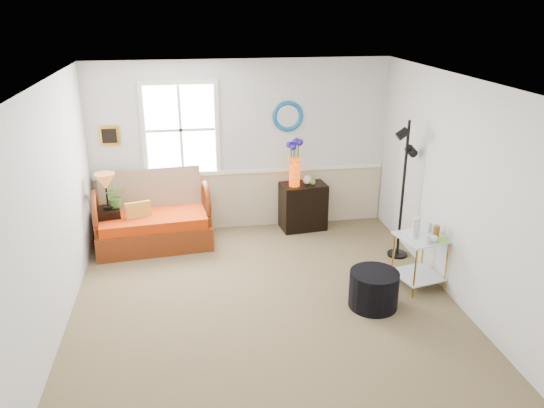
{
  "coord_description": "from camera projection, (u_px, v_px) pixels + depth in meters",
  "views": [
    {
      "loc": [
        -0.79,
        -5.29,
        3.36
      ],
      "look_at": [
        0.14,
        0.48,
        1.12
      ],
      "focal_mm": 35.0,
      "sensor_mm": 36.0,
      "label": 1
    }
  ],
  "objects": [
    {
      "name": "floor",
      "position": [
        267.0,
        309.0,
        6.2
      ],
      "size": [
        4.5,
        5.0,
        0.01
      ],
      "primitive_type": "cube",
      "color": "olive",
      "rests_on": "ground"
    },
    {
      "name": "cabinet",
      "position": [
        303.0,
        206.0,
        8.29
      ],
      "size": [
        0.73,
        0.51,
        0.73
      ],
      "primitive_type": null,
      "rotation": [
        0.0,
        0.0,
        0.11
      ],
      "color": "black",
      "rests_on": "floor"
    },
    {
      "name": "lamp_stand",
      "position": [
        109.0,
        228.0,
        7.63
      ],
      "size": [
        0.4,
        0.4,
        0.61
      ],
      "primitive_type": null,
      "rotation": [
        0.0,
        0.0,
        0.18
      ],
      "color": "black",
      "rests_on": "floor"
    },
    {
      "name": "wainscot",
      "position": [
        243.0,
        200.0,
        8.32
      ],
      "size": [
        4.46,
        0.02,
        0.9
      ],
      "primitive_type": "cube",
      "color": "#C5B58F",
      "rests_on": "walls"
    },
    {
      "name": "table_lamp",
      "position": [
        106.0,
        191.0,
        7.41
      ],
      "size": [
        0.34,
        0.34,
        0.53
      ],
      "primitive_type": null,
      "rotation": [
        0.0,
        0.0,
        0.2
      ],
      "color": "#B07131",
      "rests_on": "lamp_stand"
    },
    {
      "name": "side_table",
      "position": [
        419.0,
        262.0,
        6.57
      ],
      "size": [
        0.64,
        0.64,
        0.68
      ],
      "primitive_type": null,
      "rotation": [
        0.0,
        0.0,
        0.22
      ],
      "color": "gold",
      "rests_on": "floor"
    },
    {
      "name": "flower_vase",
      "position": [
        295.0,
        163.0,
        7.96
      ],
      "size": [
        0.23,
        0.23,
        0.72
      ],
      "primitive_type": null,
      "rotation": [
        0.0,
        0.0,
        0.11
      ],
      "color": "#EE4605",
      "rests_on": "cabinet"
    },
    {
      "name": "loveseat",
      "position": [
        153.0,
        211.0,
        7.65
      ],
      "size": [
        1.7,
        1.07,
        1.06
      ],
      "primitive_type": null,
      "rotation": [
        0.0,
        0.0,
        0.1
      ],
      "color": "maroon",
      "rests_on": "floor"
    },
    {
      "name": "walls",
      "position": [
        266.0,
        205.0,
        5.73
      ],
      "size": [
        4.51,
        5.01,
        2.6
      ],
      "color": "silver",
      "rests_on": "floor"
    },
    {
      "name": "ottoman",
      "position": [
        374.0,
        289.0,
        6.18
      ],
      "size": [
        0.71,
        0.71,
        0.44
      ],
      "primitive_type": "cylinder",
      "rotation": [
        0.0,
        0.0,
        0.28
      ],
      "color": "black",
      "rests_on": "floor"
    },
    {
      "name": "potted_plant",
      "position": [
        116.0,
        198.0,
        7.53
      ],
      "size": [
        0.4,
        0.43,
        0.27
      ],
      "primitive_type": "imported",
      "rotation": [
        0.0,
        0.0,
        0.33
      ],
      "color": "#49782B",
      "rests_on": "lamp_stand"
    },
    {
      "name": "floor_lamp",
      "position": [
        403.0,
        191.0,
        7.16
      ],
      "size": [
        0.28,
        0.28,
        1.93
      ],
      "primitive_type": null,
      "rotation": [
        0.0,
        0.0,
        -0.01
      ],
      "color": "black",
      "rests_on": "floor"
    },
    {
      "name": "throw_pillow",
      "position": [
        139.0,
        214.0,
        7.54
      ],
      "size": [
        0.37,
        0.19,
        0.36
      ],
      "primitive_type": null,
      "rotation": [
        0.0,
        0.0,
        0.29
      ],
      "color": "#C9740F",
      "rests_on": "loveseat"
    },
    {
      "name": "chair_rail",
      "position": [
        243.0,
        171.0,
        8.15
      ],
      "size": [
        4.46,
        0.04,
        0.06
      ],
      "primitive_type": "cube",
      "color": "white",
      "rests_on": "walls"
    },
    {
      "name": "tabletop_items",
      "position": [
        428.0,
        228.0,
        6.39
      ],
      "size": [
        0.57,
        0.57,
        0.25
      ],
      "primitive_type": null,
      "rotation": [
        0.0,
        0.0,
        0.54
      ],
      "color": "silver",
      "rests_on": "side_table"
    },
    {
      "name": "window",
      "position": [
        181.0,
        130.0,
        7.77
      ],
      "size": [
        1.14,
        0.06,
        1.44
      ],
      "primitive_type": null,
      "color": "white",
      "rests_on": "walls"
    },
    {
      "name": "picture",
      "position": [
        109.0,
        136.0,
        7.64
      ],
      "size": [
        0.28,
        0.03,
        0.28
      ],
      "primitive_type": "cube",
      "color": "#C38F1C",
      "rests_on": "walls"
    },
    {
      "name": "ceiling",
      "position": [
        266.0,
        83.0,
        5.27
      ],
      "size": [
        4.5,
        5.0,
        0.01
      ],
      "primitive_type": "cube",
      "color": "white",
      "rests_on": "walls"
    },
    {
      "name": "mirror",
      "position": [
        288.0,
        116.0,
        7.96
      ],
      "size": [
        0.47,
        0.07,
        0.47
      ],
      "primitive_type": "torus",
      "rotation": [
        1.57,
        0.0,
        0.0
      ],
      "color": "#1688B4",
      "rests_on": "walls"
    }
  ]
}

